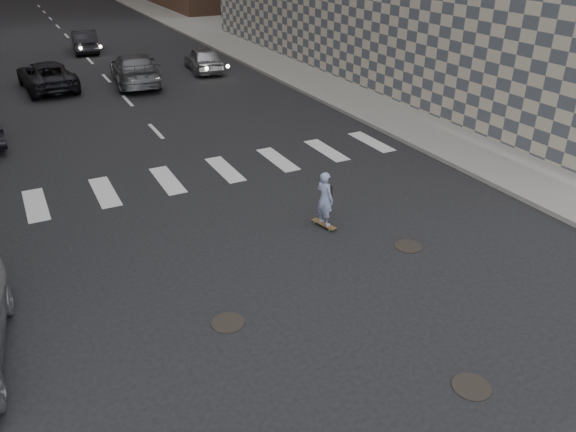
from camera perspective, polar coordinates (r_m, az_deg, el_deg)
name	(u,v)px	position (r m, az deg, el deg)	size (l,w,h in m)	color
ground	(340,328)	(11.80, 5.34, -11.23)	(160.00, 160.00, 0.00)	black
sidewalk_right	(370,65)	(34.71, 8.29, 14.99)	(13.00, 80.00, 0.15)	gray
manhole_a	(471,387)	(10.99, 18.14, -16.16)	(0.70, 0.70, 0.02)	black
manhole_b	(228,323)	(11.93, -6.12, -10.72)	(0.70, 0.70, 0.02)	black
manhole_c	(408,246)	(14.79, 12.11, -3.03)	(0.70, 0.70, 0.02)	black
skateboarder	(325,199)	(15.07, 3.76, 1.76)	(0.49, 0.83, 1.61)	brown
traffic_car_b	(135,69)	(31.04, -15.31, 14.23)	(2.22, 5.46, 1.58)	#5A5B61
traffic_car_c	(47,76)	(31.39, -23.32, 12.97)	(2.31, 5.02, 1.39)	black
traffic_car_d	(203,59)	(33.23, -8.60, 15.51)	(1.64, 4.08, 1.39)	#ADAFB5
traffic_car_e	(84,41)	(40.59, -19.97, 16.37)	(1.48, 4.23, 1.39)	black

